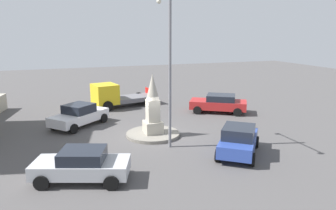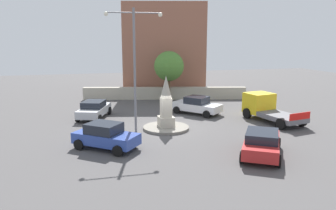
# 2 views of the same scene
# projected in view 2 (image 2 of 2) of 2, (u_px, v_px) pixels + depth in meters

# --- Properties ---
(ground_plane) EXTENTS (80.00, 80.00, 0.00)m
(ground_plane) POSITION_uv_depth(u_px,v_px,m) (166.00, 129.00, 24.13)
(ground_plane) COLOR #4F4C4C
(traffic_island) EXTENTS (3.32, 3.32, 0.19)m
(traffic_island) POSITION_uv_depth(u_px,v_px,m) (166.00, 128.00, 24.11)
(traffic_island) COLOR gray
(traffic_island) RESTS_ON ground
(monument) EXTENTS (1.07, 1.07, 3.69)m
(monument) POSITION_uv_depth(u_px,v_px,m) (166.00, 104.00, 23.76)
(monument) COLOR #B2AA99
(monument) RESTS_ON traffic_island
(streetlamp) EXTENTS (3.84, 0.28, 8.40)m
(streetlamp) POSITION_uv_depth(u_px,v_px,m) (135.00, 59.00, 22.29)
(streetlamp) COLOR slate
(streetlamp) RESTS_ON ground
(car_red_waiting) EXTENTS (3.89, 4.69, 1.45)m
(car_red_waiting) POSITION_uv_depth(u_px,v_px,m) (262.00, 143.00, 18.57)
(car_red_waiting) COLOR #B22323
(car_red_waiting) RESTS_ON ground
(car_silver_near_island) EXTENTS (3.04, 4.44, 1.43)m
(car_silver_near_island) POSITION_uv_depth(u_px,v_px,m) (94.00, 109.00, 27.31)
(car_silver_near_island) COLOR #B7BABF
(car_silver_near_island) RESTS_ON ground
(car_blue_approaching) EXTENTS (4.06, 3.72, 1.55)m
(car_blue_approaching) POSITION_uv_depth(u_px,v_px,m) (106.00, 136.00, 19.75)
(car_blue_approaching) COLOR #2D479E
(car_blue_approaching) RESTS_ON ground
(car_white_parked_right) EXTENTS (4.09, 4.31, 1.53)m
(car_white_parked_right) POSITION_uv_depth(u_px,v_px,m) (197.00, 105.00, 28.76)
(car_white_parked_right) COLOR silver
(car_white_parked_right) RESTS_ON ground
(truck_yellow_far_side) EXTENTS (3.19, 5.56, 2.05)m
(truck_yellow_far_side) POSITION_uv_depth(u_px,v_px,m) (266.00, 108.00, 26.67)
(truck_yellow_far_side) COLOR yellow
(truck_yellow_far_side) RESTS_ON ground
(stone_boundary_wall) EXTENTS (17.01, 4.65, 1.28)m
(stone_boundary_wall) POSITION_uv_depth(u_px,v_px,m) (165.00, 93.00, 35.71)
(stone_boundary_wall) COLOR #B2AA99
(stone_boundary_wall) RESTS_ON ground
(corner_building) EXTENTS (10.38, 8.14, 10.30)m
(corner_building) POSITION_uv_depth(u_px,v_px,m) (164.00, 49.00, 39.32)
(corner_building) COLOR #935B47
(corner_building) RESTS_ON ground
(tree_near_wall) EXTENTS (3.06, 3.06, 5.15)m
(tree_near_wall) POSITION_uv_depth(u_px,v_px,m) (169.00, 66.00, 34.15)
(tree_near_wall) COLOR brown
(tree_near_wall) RESTS_ON ground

